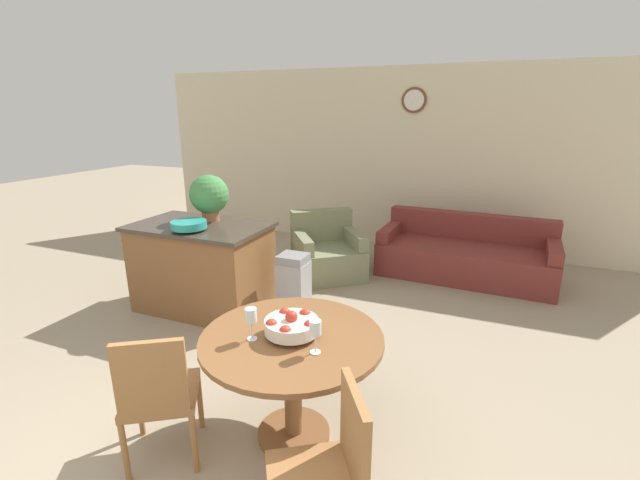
% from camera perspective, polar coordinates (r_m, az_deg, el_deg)
% --- Properties ---
extents(wall_back, '(8.00, 0.09, 2.70)m').
position_cam_1_polar(wall_back, '(6.78, 9.68, 10.54)').
color(wall_back, beige).
rests_on(wall_back, ground_plane).
extents(dining_table, '(1.14, 1.14, 0.74)m').
position_cam_1_polar(dining_table, '(2.79, -3.71, -15.64)').
color(dining_table, brown).
rests_on(dining_table, ground_plane).
extents(dining_chair_near_left, '(0.58, 0.58, 0.89)m').
position_cam_1_polar(dining_chair_near_left, '(2.82, -20.77, -18.43)').
color(dining_chair_near_left, '#9E6B3D').
rests_on(dining_chair_near_left, ground_plane).
extents(dining_chair_near_right, '(0.58, 0.58, 0.89)m').
position_cam_1_polar(dining_chair_near_right, '(2.23, 1.20, -28.18)').
color(dining_chair_near_right, '#9E6B3D').
rests_on(dining_chair_near_right, ground_plane).
extents(fruit_bowl, '(0.33, 0.33, 0.17)m').
position_cam_1_polar(fruit_bowl, '(2.67, -3.82, -11.24)').
color(fruit_bowl, silver).
rests_on(fruit_bowl, dining_table).
extents(wine_glass_left, '(0.07, 0.07, 0.20)m').
position_cam_1_polar(wine_glass_left, '(2.62, -9.18, -10.06)').
color(wine_glass_left, silver).
rests_on(wine_glass_left, dining_table).
extents(wine_glass_right, '(0.07, 0.07, 0.20)m').
position_cam_1_polar(wine_glass_right, '(2.46, -0.64, -11.79)').
color(wine_glass_right, silver).
rests_on(wine_glass_right, dining_table).
extents(kitchen_island, '(1.41, 0.86, 0.94)m').
position_cam_1_polar(kitchen_island, '(4.75, -15.36, -3.46)').
color(kitchen_island, brown).
rests_on(kitchen_island, ground_plane).
extents(teal_bowl, '(0.35, 0.35, 0.10)m').
position_cam_1_polar(teal_bowl, '(4.40, -17.09, 1.95)').
color(teal_bowl, teal).
rests_on(teal_bowl, kitchen_island).
extents(potted_plant, '(0.41, 0.41, 0.49)m').
position_cam_1_polar(potted_plant, '(4.70, -14.55, 5.76)').
color(potted_plant, '#A36642').
rests_on(potted_plant, kitchen_island).
extents(trash_bin, '(0.29, 0.27, 0.70)m').
position_cam_1_polar(trash_bin, '(4.40, -3.54, -6.30)').
color(trash_bin, '#9E9EA3').
rests_on(trash_bin, ground_plane).
extents(couch, '(2.18, 1.03, 0.76)m').
position_cam_1_polar(couch, '(5.86, 18.78, -1.97)').
color(couch, maroon).
rests_on(couch, ground_plane).
extents(armchair, '(1.16, 1.16, 0.81)m').
position_cam_1_polar(armchair, '(5.57, 0.94, -1.90)').
color(armchair, '#7A7F5B').
rests_on(armchair, ground_plane).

